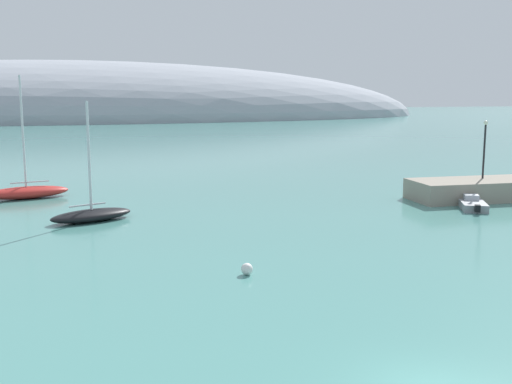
{
  "coord_description": "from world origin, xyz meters",
  "views": [
    {
      "loc": [
        -9.59,
        -14.76,
        8.72
      ],
      "look_at": [
        2.57,
        27.67,
        1.52
      ],
      "focal_mm": 43.29,
      "sensor_mm": 36.0,
      "label": 1
    }
  ],
  "objects_px": {
    "sailboat_red_near_shore": "(26,191)",
    "harbor_lamp_post": "(485,143)",
    "motorboat_grey_foreground": "(472,204)",
    "mooring_buoy_white": "(247,269)",
    "sailboat_black_outer_mooring": "(91,214)"
  },
  "relations": [
    {
      "from": "sailboat_red_near_shore",
      "to": "mooring_buoy_white",
      "type": "relative_size",
      "value": 17.38
    },
    {
      "from": "sailboat_red_near_shore",
      "to": "sailboat_black_outer_mooring",
      "type": "xyz_separation_m",
      "value": [
        4.96,
        -10.76,
        -0.1
      ]
    },
    {
      "from": "sailboat_red_near_shore",
      "to": "harbor_lamp_post",
      "type": "relative_size",
      "value": 2.11
    },
    {
      "from": "sailboat_black_outer_mooring",
      "to": "sailboat_red_near_shore",
      "type": "bearing_deg",
      "value": 93.0
    },
    {
      "from": "sailboat_red_near_shore",
      "to": "mooring_buoy_white",
      "type": "distance_m",
      "value": 28.35
    },
    {
      "from": "sailboat_black_outer_mooring",
      "to": "harbor_lamp_post",
      "type": "height_order",
      "value": "sailboat_black_outer_mooring"
    },
    {
      "from": "motorboat_grey_foreground",
      "to": "mooring_buoy_white",
      "type": "relative_size",
      "value": 7.79
    },
    {
      "from": "sailboat_red_near_shore",
      "to": "motorboat_grey_foreground",
      "type": "xyz_separation_m",
      "value": [
        32.68,
        -13.95,
        -0.26
      ]
    },
    {
      "from": "motorboat_grey_foreground",
      "to": "harbor_lamp_post",
      "type": "height_order",
      "value": "harbor_lamp_post"
    },
    {
      "from": "sailboat_red_near_shore",
      "to": "motorboat_grey_foreground",
      "type": "distance_m",
      "value": 35.53
    },
    {
      "from": "mooring_buoy_white",
      "to": "sailboat_red_near_shore",
      "type": "bearing_deg",
      "value": 114.76
    },
    {
      "from": "sailboat_black_outer_mooring",
      "to": "harbor_lamp_post",
      "type": "bearing_deg",
      "value": -20.53
    },
    {
      "from": "motorboat_grey_foreground",
      "to": "mooring_buoy_white",
      "type": "distance_m",
      "value": 23.92
    },
    {
      "from": "sailboat_black_outer_mooring",
      "to": "mooring_buoy_white",
      "type": "xyz_separation_m",
      "value": [
        6.91,
        -14.98,
        -0.2
      ]
    },
    {
      "from": "sailboat_black_outer_mooring",
      "to": "motorboat_grey_foreground",
      "type": "xyz_separation_m",
      "value": [
        27.72,
        -3.19,
        -0.16
      ]
    }
  ]
}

